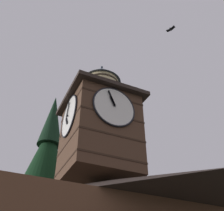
# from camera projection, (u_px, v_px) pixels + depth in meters

# --- Properties ---
(clock_tower) EXTENTS (4.36, 4.36, 8.05)m
(clock_tower) POSITION_uv_depth(u_px,v_px,m) (100.00, 126.00, 16.02)
(clock_tower) COLOR #4C3323
(clock_tower) RESTS_ON building_main
(pine_tree_behind) EXTENTS (6.22, 6.22, 16.89)m
(pine_tree_behind) POSITION_uv_depth(u_px,v_px,m) (39.00, 211.00, 19.24)
(pine_tree_behind) COLOR #473323
(pine_tree_behind) RESTS_ON ground_plane
(flying_bird_high) EXTENTS (0.44, 0.68, 0.15)m
(flying_bird_high) POSITION_uv_depth(u_px,v_px,m) (171.00, 29.00, 19.19)
(flying_bird_high) COLOR black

